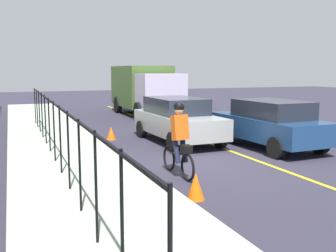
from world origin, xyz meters
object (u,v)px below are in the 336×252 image
at_px(parked_sedan_rear, 177,119).
at_px(cyclist_lead, 179,140).
at_px(patrol_sedan, 269,123).
at_px(box_truck_background, 145,88).
at_px(traffic_cone_near, 111,133).
at_px(traffic_cone_far, 196,186).

bearing_deg(parked_sedan_rear, cyclist_lead, -23.99).
xyz_separation_m(cyclist_lead, patrol_sedan, (2.23, -4.18, -0.09)).
height_order(box_truck_background, traffic_cone_near, box_truck_background).
height_order(cyclist_lead, parked_sedan_rear, cyclist_lead).
bearing_deg(traffic_cone_far, patrol_sedan, -49.29).
relative_size(patrol_sedan, traffic_cone_near, 9.47).
bearing_deg(traffic_cone_far, cyclist_lead, -12.57).
distance_m(traffic_cone_near, traffic_cone_far, 7.36).
distance_m(parked_sedan_rear, box_truck_background, 8.67).
relative_size(cyclist_lead, traffic_cone_near, 3.87).
bearing_deg(cyclist_lead, box_truck_background, -17.01).
height_order(parked_sedan_rear, traffic_cone_far, parked_sedan_rear).
xyz_separation_m(traffic_cone_near, traffic_cone_far, (-7.36, 0.08, 0.04)).
bearing_deg(box_truck_background, traffic_cone_far, -13.81).
distance_m(box_truck_background, traffic_cone_near, 8.14).
bearing_deg(parked_sedan_rear, box_truck_background, 167.82).
relative_size(box_truck_background, traffic_cone_far, 12.37).
xyz_separation_m(parked_sedan_rear, box_truck_background, (8.49, -1.61, 0.73)).
bearing_deg(traffic_cone_near, traffic_cone_far, 179.38).
relative_size(cyclist_lead, patrol_sedan, 0.41).
bearing_deg(traffic_cone_far, parked_sedan_rear, -19.86).
bearing_deg(traffic_cone_far, box_truck_background, -14.62).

